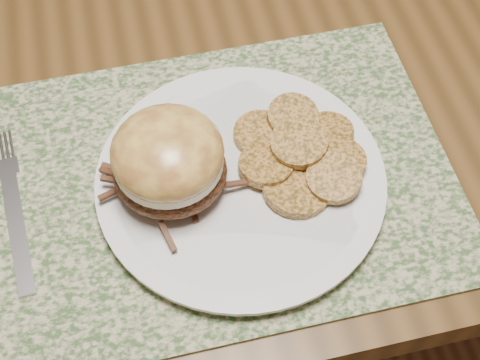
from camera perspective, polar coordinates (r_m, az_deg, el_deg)
name	(u,v)px	position (r m, az deg, el deg)	size (l,w,h in m)	color
ground	(312,249)	(1.46, 6.13, -5.91)	(3.50, 3.50, 0.00)	#55301D
dining_table	(357,20)	(0.92, 9.98, 13.28)	(1.50, 0.90, 0.75)	brown
placemat	(220,178)	(0.65, -1.71, 0.15)	(0.45, 0.33, 0.00)	#365129
dinner_plate	(241,181)	(0.64, 0.06, -0.04)	(0.26, 0.26, 0.02)	white
pork_sandwich	(168,161)	(0.60, -6.12, 1.66)	(0.12, 0.12, 0.08)	black
roasted_potatoes	(301,154)	(0.64, 5.24, 2.25)	(0.13, 0.15, 0.03)	#AD7132
fork	(14,207)	(0.67, -18.75, -2.20)	(0.03, 0.19, 0.00)	#BBBCC3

